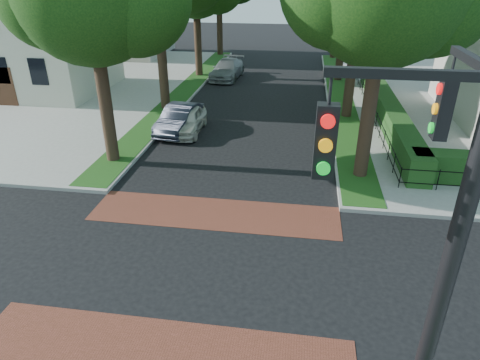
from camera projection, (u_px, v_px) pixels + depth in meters
name	position (u px, v px, depth m)	size (l,w,h in m)	color
ground	(194.00, 269.00, 12.72)	(120.00, 120.00, 0.00)	black
sidewalk_nw	(2.00, 85.00, 32.04)	(30.00, 30.00, 0.15)	gray
crosswalk_far	(215.00, 214.00, 15.55)	(9.00, 2.20, 0.01)	brown
crosswalk_near	(160.00, 356.00, 9.89)	(9.00, 2.20, 0.01)	brown
grass_strip_ne	(340.00, 97.00, 28.81)	(1.60, 29.80, 0.02)	#1C4112
grass_strip_nw	(185.00, 90.00, 30.23)	(1.60, 29.80, 0.02)	#1C4112
hedge_main_road	(386.00, 108.00, 24.63)	(1.00, 18.00, 1.20)	#183B14
fence_main_road	(372.00, 109.00, 24.80)	(0.06, 18.00, 0.90)	black
house_left_near	(29.00, 16.00, 28.39)	(10.00, 9.00, 10.14)	beige
house_left_far	(114.00, 1.00, 40.76)	(10.00, 9.00, 10.14)	#B9B4A6
traffic_signal	(437.00, 232.00, 6.06)	(2.17, 2.00, 8.00)	black
parked_car_front	(187.00, 120.00, 22.84)	(1.60, 3.97, 1.35)	beige
parked_car_middle	(180.00, 119.00, 23.01)	(1.48, 4.23, 1.39)	#1E232E
parked_car_rear	(227.00, 69.00, 33.84)	(2.03, 4.99, 1.45)	gray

